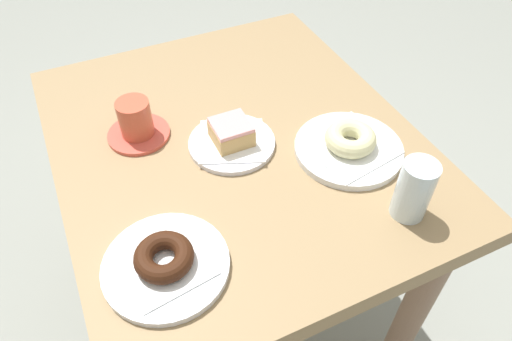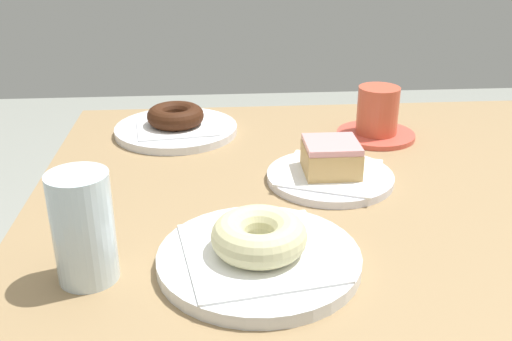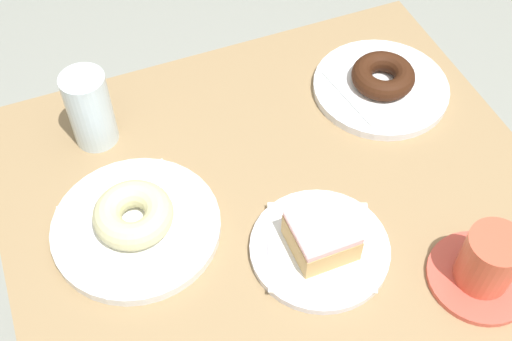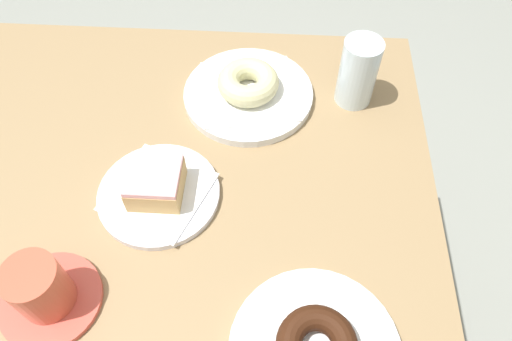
{
  "view_description": "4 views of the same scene",
  "coord_description": "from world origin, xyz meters",
  "views": [
    {
      "loc": [
        -0.73,
        0.29,
        1.45
      ],
      "look_at": [
        -0.13,
        0.01,
        0.77
      ],
      "focal_mm": 32.88,
      "sensor_mm": 36.0,
      "label": 1
    },
    {
      "loc": [
        -0.19,
        -0.78,
        1.12
      ],
      "look_at": [
        -0.13,
        -0.0,
        0.78
      ],
      "focal_mm": 41.17,
      "sensor_mm": 36.0,
      "label": 2
    },
    {
      "loc": [
        0.38,
        -0.24,
        1.52
      ],
      "look_at": [
        -0.15,
        -0.02,
        0.78
      ],
      "focal_mm": 46.06,
      "sensor_mm": 36.0,
      "label": 3
    },
    {
      "loc": [
        -0.19,
        0.41,
        1.39
      ],
      "look_at": [
        -0.17,
        -0.03,
        0.77
      ],
      "focal_mm": 33.7,
      "sensor_mm": 36.0,
      "label": 4
    }
  ],
  "objects": [
    {
      "name": "donut_chocolate_ring",
      "position": [
        -0.26,
        0.24,
        0.78
      ],
      "size": [
        0.1,
        0.1,
        0.03
      ],
      "primitive_type": "torus",
      "color": "#371A0D",
      "rests_on": "napkin_chocolate_ring"
    },
    {
      "name": "napkin_sugar_ring",
      "position": [
        -0.14,
        -0.21,
        0.76
      ],
      "size": [
        0.19,
        0.19,
        0.0
      ],
      "primitive_type": "cube",
      "rotation": [
        0.0,
        0.0,
        0.17
      ],
      "color": "white",
      "rests_on": "plate_sugar_ring"
    },
    {
      "name": "napkin_glazed_square",
      "position": [
        -0.02,
        0.02,
        0.76
      ],
      "size": [
        0.18,
        0.18,
        0.0
      ],
      "primitive_type": "cube",
      "rotation": [
        0.0,
        0.0,
        -0.39
      ],
      "color": "white",
      "rests_on": "plate_glazed_square"
    },
    {
      "name": "donut_glazed_square",
      "position": [
        -0.02,
        0.02,
        0.79
      ],
      "size": [
        0.08,
        0.08,
        0.05
      ],
      "color": "tan",
      "rests_on": "napkin_glazed_square"
    },
    {
      "name": "water_glass",
      "position": [
        -0.33,
        -0.22,
        0.81
      ],
      "size": [
        0.07,
        0.07,
        0.13
      ],
      "primitive_type": "cylinder",
      "color": "silver",
      "rests_on": "table"
    },
    {
      "name": "napkin_chocolate_ring",
      "position": [
        -0.26,
        0.24,
        0.76
      ],
      "size": [
        0.16,
        0.16,
        0.0
      ],
      "primitive_type": "cube",
      "rotation": [
        0.0,
        0.0,
        0.14
      ],
      "color": "white",
      "rests_on": "plate_chocolate_ring"
    },
    {
      "name": "plate_glazed_square",
      "position": [
        -0.02,
        0.02,
        0.75
      ],
      "size": [
        0.19,
        0.19,
        0.01
      ],
      "primitive_type": "cylinder",
      "color": "white",
      "rests_on": "table"
    },
    {
      "name": "coffee_cup",
      "position": [
        0.1,
        0.19,
        0.79
      ],
      "size": [
        0.14,
        0.14,
        0.09
      ],
      "color": "#D85241",
      "rests_on": "table"
    },
    {
      "name": "table",
      "position": [
        0.0,
        0.0,
        0.62
      ],
      "size": [
        0.91,
        0.78,
        0.75
      ],
      "color": "#967952",
      "rests_on": "ground_plane"
    },
    {
      "name": "donut_sugar_ring",
      "position": [
        -0.14,
        -0.21,
        0.79
      ],
      "size": [
        0.11,
        0.11,
        0.04
      ],
      "primitive_type": "torus",
      "color": "beige",
      "rests_on": "napkin_sugar_ring"
    },
    {
      "name": "plate_sugar_ring",
      "position": [
        -0.14,
        -0.21,
        0.76
      ],
      "size": [
        0.23,
        0.23,
        0.02
      ],
      "primitive_type": "cylinder",
      "color": "white",
      "rests_on": "table"
    },
    {
      "name": "plate_chocolate_ring",
      "position": [
        -0.26,
        0.24,
        0.75
      ],
      "size": [
        0.22,
        0.22,
        0.01
      ],
      "primitive_type": "cylinder",
      "color": "white",
      "rests_on": "table"
    }
  ]
}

